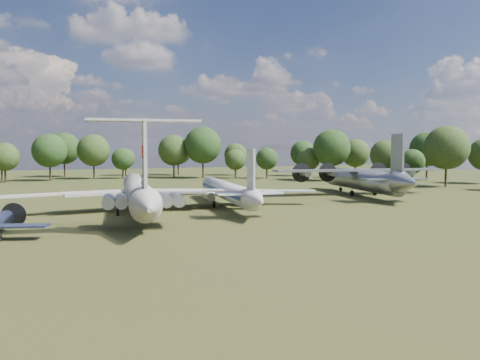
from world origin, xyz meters
name	(u,v)px	position (x,y,z in m)	size (l,w,h in m)	color
ground	(158,216)	(0.00, 0.00, 0.00)	(300.00, 300.00, 0.00)	#2A4416
il62_airliner	(138,196)	(-2.19, 3.84, 2.47)	(38.80, 50.44, 4.95)	silver
tu104_jet	(227,194)	(12.50, 6.05, 1.99)	(29.90, 39.87, 3.99)	silver
an12_transport	(361,182)	(43.59, 12.99, 2.59)	(35.27, 39.41, 5.19)	gray
person_on_il62	(143,180)	(-3.77, -9.92, 5.80)	(0.62, 0.41, 1.71)	#826142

